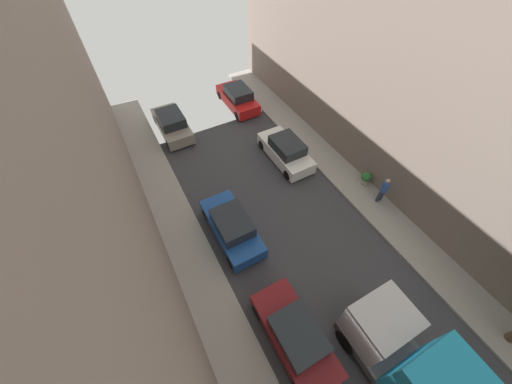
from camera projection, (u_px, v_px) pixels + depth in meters
ground at (369, 341)px, 11.69m from camera, size 32.00×32.00×0.00m
sidewalk_right at (452, 283)px, 13.16m from camera, size 2.00×44.00×0.15m
parked_car_left_3 at (295, 336)px, 11.15m from camera, size 1.78×4.20×1.57m
parked_car_left_4 at (232, 227)px, 14.35m from camera, size 1.78×4.20×1.57m
parked_car_left_5 at (172, 124)px, 19.70m from camera, size 1.78×4.20×1.57m
parked_car_right_1 at (286, 151)px, 17.95m from camera, size 1.78×4.20×1.57m
parked_car_right_2 at (238, 98)px, 21.75m from camera, size 1.78×4.20×1.57m
pedestrian at (384, 189)px, 15.46m from camera, size 0.40×0.36×1.72m
potted_plant_0 at (366, 178)px, 16.67m from camera, size 0.56×0.56×0.82m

